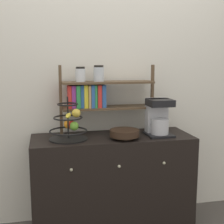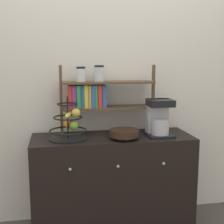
# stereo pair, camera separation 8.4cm
# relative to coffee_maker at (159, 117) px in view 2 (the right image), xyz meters

# --- Properties ---
(wall_back) EXTENTS (7.00, 0.05, 2.60)m
(wall_back) POSITION_rel_coffee_maker_xyz_m (-0.39, 0.31, 0.34)
(wall_back) COLOR silver
(wall_back) RESTS_ON ground_plane
(sideboard) EXTENTS (1.33, 0.49, 0.81)m
(sideboard) POSITION_rel_coffee_maker_xyz_m (-0.39, 0.03, -0.56)
(sideboard) COLOR black
(sideboard) RESTS_ON ground_plane
(coffee_maker) EXTENTS (0.21, 0.24, 0.31)m
(coffee_maker) POSITION_rel_coffee_maker_xyz_m (0.00, 0.00, 0.00)
(coffee_maker) COLOR black
(coffee_maker) RESTS_ON sideboard
(fruit_stand) EXTENTS (0.31, 0.31, 0.35)m
(fruit_stand) POSITION_rel_coffee_maker_xyz_m (-0.74, 0.01, -0.04)
(fruit_stand) COLOR black
(fruit_stand) RESTS_ON sideboard
(wooden_bowl) EXTENTS (0.24, 0.24, 0.08)m
(wooden_bowl) POSITION_rel_coffee_maker_xyz_m (-0.31, -0.07, -0.11)
(wooden_bowl) COLOR black
(wooden_bowl) RESTS_ON sideboard
(shelf_hutch) EXTENTS (0.82, 0.20, 0.59)m
(shelf_hutch) POSITION_rel_coffee_maker_xyz_m (-0.51, 0.16, 0.20)
(shelf_hutch) COLOR brown
(shelf_hutch) RESTS_ON sideboard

